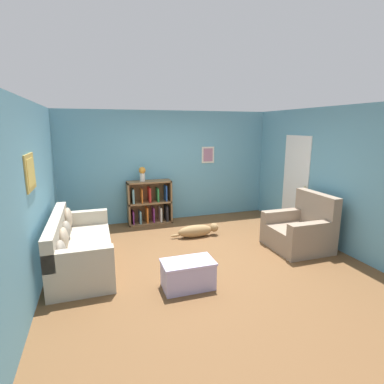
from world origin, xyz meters
name	(u,v)px	position (x,y,z in m)	size (l,w,h in m)	color
ground_plane	(199,253)	(0.00, 0.00, 0.00)	(14.00, 14.00, 0.00)	brown
wall_back	(168,166)	(0.00, 2.25, 1.30)	(5.60, 0.13, 2.60)	#609EB7
wall_left	(33,192)	(-2.55, 0.00, 1.30)	(0.13, 5.00, 2.60)	#609EB7
wall_right	(321,175)	(2.55, 0.02, 1.29)	(0.16, 5.00, 2.60)	#609EB7
couch	(78,248)	(-2.02, 0.13, 0.32)	(0.88, 2.05, 0.86)	#B7AD99
bookshelf	(150,203)	(-0.51, 2.03, 0.48)	(1.01, 0.35, 1.01)	olive
recliner_chair	(301,230)	(1.90, -0.33, 0.34)	(0.96, 1.01, 1.03)	gray
coffee_table	(188,273)	(-0.53, -1.04, 0.21)	(0.73, 0.43, 0.40)	#ADA3CC
dog	(198,231)	(0.25, 0.80, 0.13)	(1.02, 0.23, 0.26)	#9E7A4C
vase	(142,173)	(-0.66, 2.00, 1.20)	(0.16, 0.16, 0.33)	silver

